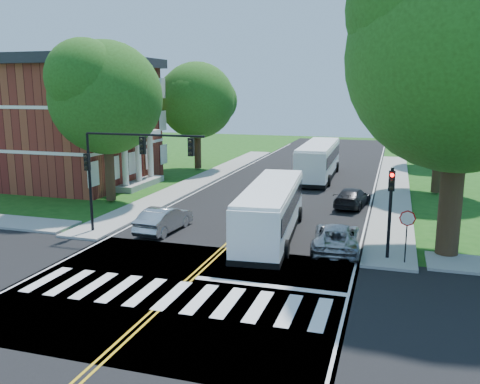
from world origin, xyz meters
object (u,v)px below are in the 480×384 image
at_px(signal_nw, 125,159).
at_px(bus_follow, 319,160).
at_px(suv, 336,237).
at_px(hatchback, 164,219).
at_px(dark_sedan, 352,198).
at_px(bus_lead, 271,210).
at_px(signal_ne, 391,201).

xyz_separation_m(signal_nw, bus_follow, (7.42, 22.08, -2.66)).
height_order(bus_follow, suv, bus_follow).
distance_m(bus_follow, hatchback, 21.46).
bearing_deg(signal_nw, dark_sedan, 44.16).
height_order(signal_nw, suv, signal_nw).
bearing_deg(signal_nw, hatchback, 43.91).
bearing_deg(bus_lead, hatchback, 2.34).
xyz_separation_m(signal_ne, hatchback, (-12.53, 1.46, -2.21)).
bearing_deg(dark_sedan, suv, 98.14).
relative_size(bus_lead, dark_sedan, 2.54).
relative_size(bus_lead, bus_follow, 0.93).
relative_size(bus_follow, dark_sedan, 2.74).
height_order(signal_ne, dark_sedan, signal_ne).
distance_m(signal_nw, bus_follow, 23.45).
bearing_deg(signal_ne, bus_lead, 160.27).
relative_size(bus_follow, suv, 2.50).
relative_size(bus_follow, hatchback, 2.80).
bearing_deg(hatchback, signal_ne, 177.18).
height_order(signal_nw, bus_follow, signal_nw).
height_order(signal_ne, bus_follow, signal_ne).
height_order(bus_lead, suv, bus_lead).
height_order(bus_lead, hatchback, bus_lead).
xyz_separation_m(signal_nw, bus_lead, (7.71, 2.29, -2.81)).
bearing_deg(hatchback, bus_follow, -102.15).
distance_m(signal_ne, bus_lead, 6.88).
distance_m(hatchback, dark_sedan, 13.82).
relative_size(signal_ne, hatchback, 0.98).
xyz_separation_m(signal_nw, dark_sedan, (11.43, 11.10, -3.70)).
relative_size(suv, dark_sedan, 1.10).
distance_m(bus_lead, dark_sedan, 9.61).
distance_m(signal_nw, dark_sedan, 16.36).
height_order(bus_lead, dark_sedan, bus_lead).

